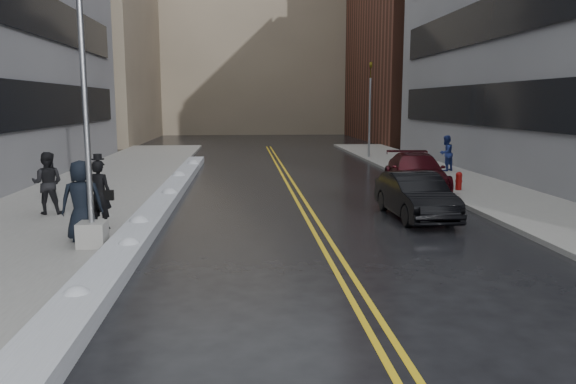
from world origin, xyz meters
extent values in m
plane|color=black|center=(0.00, 0.00, 0.00)|extent=(160.00, 160.00, 0.00)
cube|color=gray|center=(-5.75, 10.00, 0.07)|extent=(5.50, 50.00, 0.15)
cube|color=gray|center=(10.00, 10.00, 0.07)|extent=(4.00, 50.00, 0.15)
cube|color=gold|center=(2.35, 10.00, 0.00)|extent=(0.12, 50.00, 0.01)
cube|color=gold|center=(2.65, 10.00, 0.00)|extent=(0.12, 50.00, 0.01)
cube|color=silver|center=(-2.45, 8.00, 0.17)|extent=(0.90, 30.00, 0.34)
cube|color=gray|center=(-15.50, 44.00, 9.00)|extent=(14.00, 22.00, 18.00)
cube|color=gray|center=(2.00, 60.00, 11.00)|extent=(36.00, 16.00, 22.00)
cube|color=gray|center=(-3.30, 2.00, 0.45)|extent=(0.65, 0.65, 0.60)
cylinder|color=gray|center=(-3.30, 2.00, 4.25)|extent=(0.14, 0.14, 7.00)
cylinder|color=maroon|center=(9.00, 10.00, 0.45)|extent=(0.24, 0.24, 0.60)
sphere|color=maroon|center=(9.00, 10.00, 0.75)|extent=(0.26, 0.26, 0.26)
cylinder|color=maroon|center=(9.00, 10.00, 0.50)|extent=(0.25, 0.10, 0.10)
cylinder|color=gray|center=(8.50, 24.00, 2.65)|extent=(0.14, 0.14, 5.00)
imported|color=#594C0C|center=(8.50, 24.00, 5.65)|extent=(0.16, 0.20, 1.00)
imported|color=black|center=(-3.57, 3.96, 1.11)|extent=(0.81, 0.66, 1.93)
imported|color=black|center=(-5.73, 6.27, 1.13)|extent=(0.98, 0.77, 1.95)
imported|color=black|center=(-3.68, 2.63, 1.18)|extent=(1.13, 0.88, 2.05)
imported|color=navy|center=(10.72, 16.20, 1.06)|extent=(1.12, 1.07, 1.82)
imported|color=black|center=(5.78, 5.39, 0.71)|extent=(1.66, 4.38, 1.43)
imported|color=#39090F|center=(7.50, 10.86, 0.77)|extent=(2.81, 5.51, 1.53)
camera|label=1|loc=(0.37, -11.64, 3.62)|focal=35.00mm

